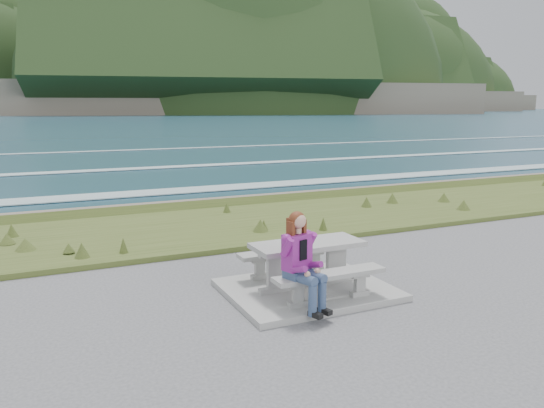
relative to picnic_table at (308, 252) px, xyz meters
name	(u,v)px	position (x,y,z in m)	size (l,w,h in m)	color
concrete_slab	(307,290)	(0.00, 0.00, -0.63)	(2.60, 2.10, 0.10)	gray
picnic_table	(308,252)	(0.00, 0.00, 0.00)	(1.80, 0.75, 0.75)	gray
bench_landward	(330,279)	(0.00, -0.70, -0.23)	(1.80, 0.35, 0.45)	gray
bench_seaward	(288,255)	(0.00, 0.70, -0.23)	(1.80, 0.35, 0.45)	gray
grass_verge	(210,229)	(0.00, 5.00, -0.68)	(160.00, 4.50, 0.22)	#394A1B
shore_drop	(179,209)	(0.00, 7.90, -0.68)	(160.00, 0.80, 2.20)	#685C4E
ocean	(104,187)	(0.00, 25.09, -2.42)	(1600.00, 1600.00, 0.09)	navy
headland_range	(279,98)	(190.21, 398.18, 9.27)	(729.83, 363.95, 224.22)	#685C4E
seated_woman	(304,274)	(-0.50, -0.83, -0.06)	(0.59, 0.79, 1.42)	navy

